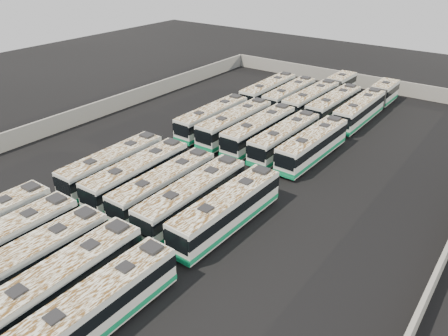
% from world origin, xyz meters
% --- Properties ---
extents(ground, '(140.00, 140.00, 0.00)m').
position_xyz_m(ground, '(0.00, 0.00, 0.00)').
color(ground, black).
rests_on(ground, ground).
extents(perimeter_wall, '(45.20, 73.20, 2.20)m').
position_xyz_m(perimeter_wall, '(0.00, 0.00, 1.10)').
color(perimeter_wall, gray).
rests_on(perimeter_wall, ground).
extents(bus_front_center, '(2.65, 12.01, 3.38)m').
position_xyz_m(bus_front_center, '(-0.25, -21.42, 1.73)').
color(bus_front_center, beige).
rests_on(bus_front_center, ground).
extents(bus_front_right, '(2.84, 12.24, 3.44)m').
position_xyz_m(bus_front_right, '(3.26, -21.34, 1.76)').
color(bus_front_right, beige).
rests_on(bus_front_right, ground).
extents(bus_front_far_right, '(2.54, 11.69, 3.29)m').
position_xyz_m(bus_front_far_right, '(6.63, -21.28, 1.68)').
color(bus_front_far_right, beige).
rests_on(bus_front_far_right, ground).
extents(bus_midfront_far_left, '(2.64, 11.69, 3.28)m').
position_xyz_m(bus_midfront_far_left, '(-7.09, -8.06, 1.68)').
color(bus_midfront_far_left, beige).
rests_on(bus_midfront_far_left, ground).
extents(bus_midfront_left, '(2.81, 11.92, 3.34)m').
position_xyz_m(bus_midfront_left, '(-3.68, -7.98, 1.71)').
color(bus_midfront_left, beige).
rests_on(bus_midfront_left, ground).
extents(bus_midfront_center, '(2.51, 11.68, 3.29)m').
position_xyz_m(bus_midfront_center, '(-0.20, -8.08, 1.68)').
color(bus_midfront_center, beige).
rests_on(bus_midfront_center, ground).
extents(bus_midfront_right, '(2.64, 12.16, 3.42)m').
position_xyz_m(bus_midfront_right, '(3.17, -8.12, 1.75)').
color(bus_midfront_right, beige).
rests_on(bus_midfront_right, ground).
extents(bus_midfront_far_right, '(2.82, 12.13, 3.40)m').
position_xyz_m(bus_midfront_far_right, '(6.67, -7.95, 1.74)').
color(bus_midfront_far_right, beige).
rests_on(bus_midfront_far_right, ground).
extents(bus_midback_far_left, '(2.53, 11.83, 3.33)m').
position_xyz_m(bus_midback_far_left, '(-7.03, 7.82, 1.70)').
color(bus_midback_far_left, beige).
rests_on(bus_midback_far_left, ground).
extents(bus_midback_left, '(2.69, 12.18, 3.43)m').
position_xyz_m(bus_midback_left, '(-3.62, 7.84, 1.75)').
color(bus_midback_left, beige).
rests_on(bus_midback_left, ground).
extents(bus_midback_center, '(2.64, 12.13, 3.41)m').
position_xyz_m(bus_midback_center, '(-0.17, 7.80, 1.75)').
color(bus_midback_center, beige).
rests_on(bus_midback_center, ground).
extents(bus_midback_right, '(2.62, 11.77, 3.31)m').
position_xyz_m(bus_midback_right, '(3.23, 7.72, 1.69)').
color(bus_midback_right, beige).
rests_on(bus_midback_right, ground).
extents(bus_midback_far_right, '(2.81, 11.97, 3.36)m').
position_xyz_m(bus_midback_far_right, '(6.57, 7.82, 1.72)').
color(bus_midback_far_right, beige).
rests_on(bus_midback_far_right, ground).
extents(bus_back_far_left, '(2.69, 12.00, 3.37)m').
position_xyz_m(bus_back_far_left, '(-7.00, 21.11, 1.72)').
color(bus_back_far_left, beige).
rests_on(bus_back_far_left, ground).
extents(bus_back_left, '(2.69, 11.69, 3.28)m').
position_xyz_m(bus_back_left, '(-3.61, 21.26, 1.68)').
color(bus_back_left, beige).
rests_on(bus_back_left, ground).
extents(bus_back_center, '(2.92, 18.67, 3.38)m').
position_xyz_m(bus_back_center, '(-0.12, 24.35, 1.72)').
color(bus_back_center, beige).
rests_on(bus_back_center, ground).
extents(bus_back_right, '(2.82, 11.96, 3.35)m').
position_xyz_m(bus_back_right, '(3.15, 21.07, 1.71)').
color(bus_back_right, beige).
rests_on(bus_back_right, ground).
extents(bus_back_far_right, '(2.56, 18.38, 3.33)m').
position_xyz_m(bus_back_far_right, '(6.67, 24.36, 1.70)').
color(bus_back_far_right, beige).
rests_on(bus_back_far_right, ground).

